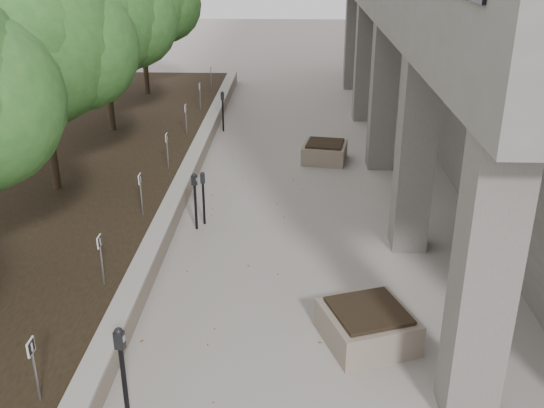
# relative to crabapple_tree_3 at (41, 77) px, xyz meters

# --- Properties ---
(retaining_wall) EXTENTS (0.39, 26.00, 0.50)m
(retaining_wall) POSITION_rel_crabapple_tree_3_xyz_m (2.97, 1.00, -2.87)
(retaining_wall) COLOR gray
(retaining_wall) RESTS_ON ground
(planting_bed) EXTENTS (7.00, 26.00, 0.40)m
(planting_bed) POSITION_rel_crabapple_tree_3_xyz_m (-0.70, 1.00, -2.92)
(planting_bed) COLOR #2E2217
(planting_bed) RESTS_ON ground
(crabapple_tree_3) EXTENTS (4.60, 4.00, 5.44)m
(crabapple_tree_3) POSITION_rel_crabapple_tree_3_xyz_m (0.00, 0.00, 0.00)
(crabapple_tree_3) COLOR #2A6125
(crabapple_tree_3) RESTS_ON planting_bed
(crabapple_tree_4) EXTENTS (4.60, 4.00, 5.44)m
(crabapple_tree_4) POSITION_rel_crabapple_tree_3_xyz_m (0.00, 5.00, 0.00)
(crabapple_tree_4) COLOR #2A6125
(crabapple_tree_4) RESTS_ON planting_bed
(crabapple_tree_5) EXTENTS (4.60, 4.00, 5.44)m
(crabapple_tree_5) POSITION_rel_crabapple_tree_3_xyz_m (0.00, 10.00, 0.00)
(crabapple_tree_5) COLOR #2A6125
(crabapple_tree_5) RESTS_ON planting_bed
(parking_sign_2) EXTENTS (0.04, 0.22, 0.96)m
(parking_sign_2) POSITION_rel_crabapple_tree_3_xyz_m (2.45, -7.50, -2.24)
(parking_sign_2) COLOR black
(parking_sign_2) RESTS_ON planting_bed
(parking_sign_3) EXTENTS (0.04, 0.22, 0.96)m
(parking_sign_3) POSITION_rel_crabapple_tree_3_xyz_m (2.45, -4.50, -2.24)
(parking_sign_3) COLOR black
(parking_sign_3) RESTS_ON planting_bed
(parking_sign_4) EXTENTS (0.04, 0.22, 0.96)m
(parking_sign_4) POSITION_rel_crabapple_tree_3_xyz_m (2.45, -1.50, -2.24)
(parking_sign_4) COLOR black
(parking_sign_4) RESTS_ON planting_bed
(parking_sign_5) EXTENTS (0.04, 0.22, 0.96)m
(parking_sign_5) POSITION_rel_crabapple_tree_3_xyz_m (2.45, 1.50, -2.24)
(parking_sign_5) COLOR black
(parking_sign_5) RESTS_ON planting_bed
(parking_sign_6) EXTENTS (0.04, 0.22, 0.96)m
(parking_sign_6) POSITION_rel_crabapple_tree_3_xyz_m (2.45, 4.50, -2.24)
(parking_sign_6) COLOR black
(parking_sign_6) RESTS_ON planting_bed
(parking_sign_7) EXTENTS (0.04, 0.22, 0.96)m
(parking_sign_7) POSITION_rel_crabapple_tree_3_xyz_m (2.45, 7.50, -2.24)
(parking_sign_7) COLOR black
(parking_sign_7) RESTS_ON planting_bed
(parking_sign_8) EXTENTS (0.04, 0.22, 0.96)m
(parking_sign_8) POSITION_rel_crabapple_tree_3_xyz_m (2.45, 10.50, -2.24)
(parking_sign_8) COLOR black
(parking_sign_8) RESTS_ON planting_bed
(parking_meter_2) EXTENTS (0.17, 0.13, 1.51)m
(parking_meter_2) POSITION_rel_crabapple_tree_3_xyz_m (3.58, -7.41, -2.36)
(parking_meter_2) COLOR black
(parking_meter_2) RESTS_ON ground
(parking_meter_3) EXTENTS (0.16, 0.13, 1.34)m
(parking_meter_3) POSITION_rel_crabapple_tree_3_xyz_m (3.61, -1.34, -2.45)
(parking_meter_3) COLOR black
(parking_meter_3) RESTS_ON ground
(parking_meter_4) EXTENTS (0.14, 0.11, 1.26)m
(parking_meter_4) POSITION_rel_crabapple_tree_3_xyz_m (3.75, -1.06, -2.49)
(parking_meter_4) COLOR black
(parking_meter_4) RESTS_ON ground
(parking_meter_5) EXTENTS (0.14, 0.10, 1.36)m
(parking_meter_5) POSITION_rel_crabapple_tree_3_xyz_m (3.38, 6.28, -2.44)
(parking_meter_5) COLOR black
(parking_meter_5) RESTS_ON ground
(planter_front) EXTENTS (1.69, 1.69, 0.62)m
(planter_front) POSITION_rel_crabapple_tree_3_xyz_m (7.00, -5.46, -2.81)
(planter_front) COLOR gray
(planter_front) RESTS_ON ground
(planter_back) EXTENTS (1.41, 1.41, 0.57)m
(planter_back) POSITION_rel_crabapple_tree_3_xyz_m (6.67, 3.39, -2.84)
(planter_back) COLOR gray
(planter_back) RESTS_ON ground
(berry_scatter) EXTENTS (3.30, 14.10, 0.02)m
(berry_scatter) POSITION_rel_crabapple_tree_3_xyz_m (4.70, -3.00, -3.11)
(berry_scatter) COLOR maroon
(berry_scatter) RESTS_ON ground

